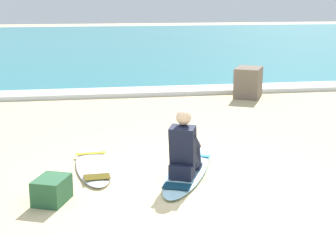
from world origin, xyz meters
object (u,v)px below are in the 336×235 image
Objects in this scene: surfboard_spare_near at (94,166)px; shoreline_rock at (248,82)px; beach_bag at (52,190)px; surfer_seated at (184,150)px; surfboard_main at (188,171)px.

shoreline_rock is at bearing 50.69° from surfboard_spare_near.
beach_bag reaches higher than surfboard_spare_near.
surfer_seated is 1.12× the size of shoreline_rock.
shoreline_rock is at bearing 53.35° from beach_bag.
surfboard_main and surfboard_spare_near have the same top height.
shoreline_rock reaches higher than beach_bag.
surfboard_main is 2.04m from beach_bag.
surfboard_main is at bearing -18.15° from surfboard_spare_near.
surfboard_spare_near is 6.29m from shoreline_rock.
surfboard_main is at bearing 68.15° from surfer_seated.
surfer_seated reaches higher than surfboard_main.
shoreline_rock is 7.57m from beach_bag.
surfer_seated is at bearing -116.18° from shoreline_rock.
surfer_seated is (-0.10, -0.26, 0.40)m from surfboard_main.
surfer_seated is 1.97× the size of beach_bag.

